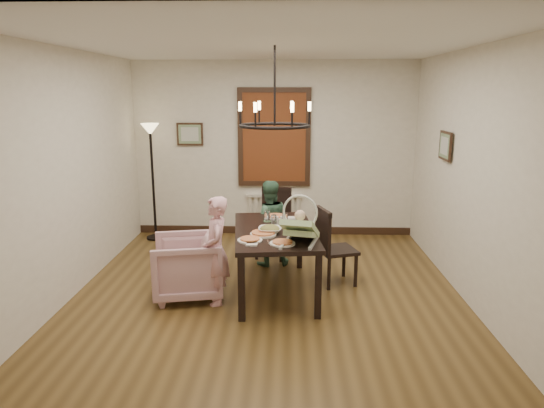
# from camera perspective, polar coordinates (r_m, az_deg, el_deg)

# --- Properties ---
(room_shell) EXTENTS (4.51, 5.00, 2.81)m
(room_shell) POSITION_cam_1_polar(r_m,az_deg,el_deg) (5.73, -0.39, 3.88)
(room_shell) COLOR brown
(room_shell) RESTS_ON ground
(dining_table) EXTENTS (1.08, 1.71, 0.76)m
(dining_table) POSITION_cam_1_polar(r_m,az_deg,el_deg) (5.64, 0.30, -3.84)
(dining_table) COLOR black
(dining_table) RESTS_ON room_shell
(chair_far) EXTENTS (0.54, 0.54, 0.99)m
(chair_far) POSITION_cam_1_polar(r_m,az_deg,el_deg) (6.87, 0.06, -2.26)
(chair_far) COLOR black
(chair_far) RESTS_ON room_shell
(chair_right) EXTENTS (0.53, 0.53, 0.97)m
(chair_right) POSITION_cam_1_polar(r_m,az_deg,el_deg) (5.99, 7.69, -4.87)
(chair_right) COLOR black
(chair_right) RESTS_ON room_shell
(armchair) EXTENTS (0.91, 0.90, 0.71)m
(armchair) POSITION_cam_1_polar(r_m,az_deg,el_deg) (5.70, -9.96, -7.25)
(armchair) COLOR #C99AA5
(armchair) RESTS_ON room_shell
(elderly_woman) EXTENTS (0.31, 0.41, 1.01)m
(elderly_woman) POSITION_cam_1_polar(r_m,az_deg,el_deg) (5.43, -6.58, -6.52)
(elderly_woman) COLOR pink
(elderly_woman) RESTS_ON room_shell
(seated_man) EXTENTS (0.54, 0.46, 0.97)m
(seated_man) POSITION_cam_1_polar(r_m,az_deg,el_deg) (6.57, -0.41, -3.10)
(seated_man) COLOR #3C654B
(seated_man) RESTS_ON room_shell
(baby_bouncer) EXTENTS (0.51, 0.62, 0.36)m
(baby_bouncer) POSITION_cam_1_polar(r_m,az_deg,el_deg) (5.08, 3.33, -2.71)
(baby_bouncer) COLOR #AED090
(baby_bouncer) RESTS_ON dining_table
(salad_bowl) EXTENTS (0.32, 0.32, 0.08)m
(salad_bowl) POSITION_cam_1_polar(r_m,az_deg,el_deg) (5.47, -0.25, -3.03)
(salad_bowl) COLOR white
(salad_bowl) RESTS_ON dining_table
(pizza_platter) EXTENTS (0.29, 0.29, 0.04)m
(pizza_platter) POSITION_cam_1_polar(r_m,az_deg,el_deg) (5.40, -1.03, -3.49)
(pizza_platter) COLOR tan
(pizza_platter) RESTS_ON dining_table
(drinking_glass) EXTENTS (0.07, 0.07, 0.13)m
(drinking_glass) POSITION_cam_1_polar(r_m,az_deg,el_deg) (5.74, 0.22, -1.97)
(drinking_glass) COLOR silver
(drinking_glass) RESTS_ON dining_table
(window_blinds) EXTENTS (1.00, 0.03, 1.40)m
(window_blinds) POSITION_cam_1_polar(r_m,az_deg,el_deg) (7.78, 0.25, 7.82)
(window_blinds) COLOR maroon
(window_blinds) RESTS_ON room_shell
(radiator) EXTENTS (0.92, 0.12, 0.62)m
(radiator) POSITION_cam_1_polar(r_m,az_deg,el_deg) (8.01, 0.25, -1.10)
(radiator) COLOR silver
(radiator) RESTS_ON room_shell
(picture_back) EXTENTS (0.42, 0.03, 0.36)m
(picture_back) POSITION_cam_1_polar(r_m,az_deg,el_deg) (7.94, -9.63, 8.11)
(picture_back) COLOR black
(picture_back) RESTS_ON room_shell
(picture_right) EXTENTS (0.03, 0.42, 0.36)m
(picture_right) POSITION_cam_1_polar(r_m,az_deg,el_deg) (6.52, 19.73, 6.46)
(picture_right) COLOR black
(picture_right) RESTS_ON room_shell
(floor_lamp) EXTENTS (0.30, 0.30, 1.80)m
(floor_lamp) POSITION_cam_1_polar(r_m,az_deg,el_deg) (7.86, -13.81, 2.34)
(floor_lamp) COLOR black
(floor_lamp) RESTS_ON room_shell
(chandelier) EXTENTS (0.80, 0.80, 0.04)m
(chandelier) POSITION_cam_1_polar(r_m,az_deg,el_deg) (5.41, 0.31, 9.20)
(chandelier) COLOR black
(chandelier) RESTS_ON room_shell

